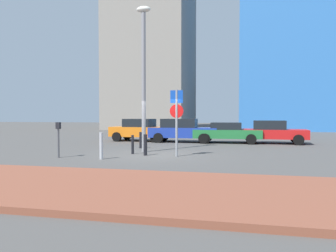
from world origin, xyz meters
name	(u,v)px	position (x,y,z in m)	size (l,w,h in m)	color
ground_plane	(155,155)	(0.00, 0.00, 0.00)	(120.00, 120.00, 0.00)	#4C4947
sidewalk_brick	(81,186)	(0.00, -7.09, 0.07)	(40.00, 4.36, 0.14)	brown
parked_car_orange	(140,130)	(-3.04, 7.40, 0.79)	(4.19, 2.22, 1.54)	orange
parked_car_blue	(182,130)	(-0.01, 7.14, 0.81)	(4.51, 1.98, 1.56)	#1E389E
parked_car_green	(227,132)	(2.92, 7.19, 0.70)	(4.35, 2.11, 1.33)	#237238
parked_car_red	(272,132)	(5.76, 7.37, 0.75)	(4.13, 2.12, 1.46)	red
parking_sign_post	(177,115)	(1.07, -0.40, 1.83)	(0.60, 0.10, 2.91)	gray
parking_meter	(58,135)	(-3.74, -1.88, 0.97)	(0.18, 0.14, 1.50)	#4C4C51
street_lamp	(144,67)	(-0.83, 0.97, 4.16)	(0.70, 0.36, 7.07)	gray
traffic_bollard_near	(145,145)	(-0.37, -0.33, 0.47)	(0.16, 0.16, 0.95)	black
traffic_bollard_mid	(133,145)	(-1.10, 0.07, 0.44)	(0.12, 0.12, 0.88)	black
traffic_bollard_far	(101,146)	(-1.76, -1.96, 0.55)	(0.14, 0.14, 1.10)	#B7B7BC
traffic_bollard_edge	(141,140)	(-1.53, 2.69, 0.44)	(0.15, 0.15, 0.88)	black
building_colorful_midrise	(300,17)	(10.85, 29.56, 14.04)	(14.61, 13.33, 28.09)	#3372BF
building_under_construction	(153,38)	(-8.01, 29.00, 12.25)	(10.14, 12.51, 24.50)	gray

